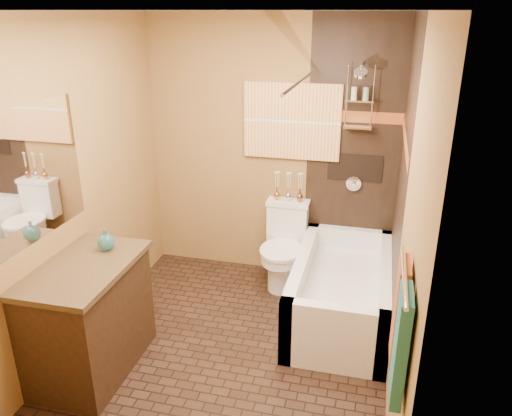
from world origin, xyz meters
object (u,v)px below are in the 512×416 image
(bathtub, at_px, (341,296))
(vanity, at_px, (89,318))
(toilet, at_px, (284,246))
(sunset_painting, at_px, (292,121))

(bathtub, bearing_deg, vanity, -147.45)
(bathtub, relative_size, vanity, 1.53)
(toilet, bearing_deg, sunset_painting, 89.43)
(sunset_painting, height_order, toilet, sunset_painting)
(bathtub, xyz_separation_m, toilet, (-0.60, 0.46, 0.18))
(bathtub, bearing_deg, toilet, 142.54)
(toilet, bearing_deg, vanity, -126.35)
(sunset_painting, distance_m, bathtub, 1.63)
(bathtub, height_order, vanity, vanity)
(sunset_painting, bearing_deg, vanity, -121.63)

